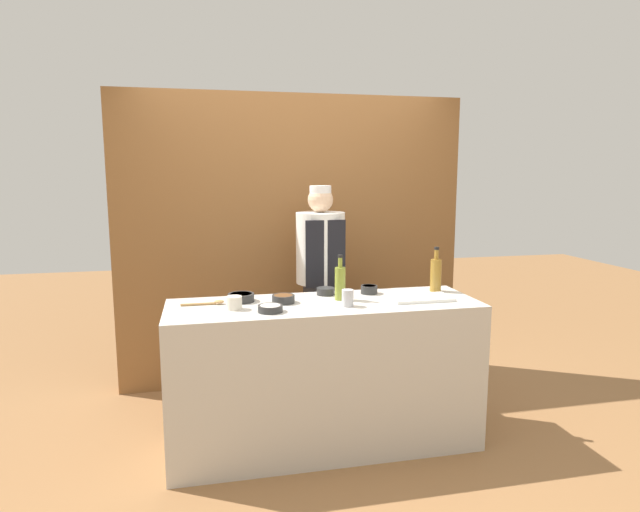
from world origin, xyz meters
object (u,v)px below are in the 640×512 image
Objects in this scene: sauce_bowl_green at (326,291)px; sauce_bowl_orange at (241,297)px; sauce_bowl_brown at (283,298)px; cup_cream at (234,303)px; sauce_bowl_white at (270,308)px; bottle_vinegar at (436,274)px; bottle_oil at (340,282)px; cutting_board at (420,298)px; sauce_bowl_red at (369,289)px; chef_center at (320,287)px; wooden_spoon at (209,303)px; cup_steel at (348,298)px.

sauce_bowl_green is 0.72× the size of sauce_bowl_orange.
cup_cream is (-0.31, -0.10, 0.01)m from sauce_bowl_brown.
bottle_vinegar is (1.19, 0.31, 0.10)m from sauce_bowl_white.
bottle_oil is (0.48, 0.21, 0.09)m from sauce_bowl_white.
sauce_bowl_green is 0.35m from sauce_bowl_brown.
sauce_bowl_green reaches higher than cutting_board.
sauce_bowl_red is (0.72, 0.34, 0.01)m from sauce_bowl_white.
cutting_board is at bearing -9.78° from sauce_bowl_orange.
bottle_vinegar is at bearing 5.63° from sauce_bowl_brown.
cutting_board is at bearing -6.72° from sauce_bowl_brown.
sauce_bowl_orange is 1.78× the size of cup_cream.
chef_center is (0.07, 0.48, -0.08)m from sauce_bowl_green.
sauce_bowl_brown is at bearing -179.48° from bottle_oil.
bottle_vinegar reaches higher than sauce_bowl_green.
cup_cream is at bearing -171.50° from bottle_oil.
wooden_spoon is (-1.34, 0.15, 0.00)m from cutting_board.
cutting_board is 1.49× the size of wooden_spoon.
sauce_bowl_white is 0.47× the size of bottle_vinegar.
cup_cream is at bearing -133.09° from chef_center.
cup_cream is 0.91× the size of cup_steel.
cup_steel is at bearing -172.35° from cutting_board.
cup_cream is at bearing 152.80° from sauce_bowl_white.
sauce_bowl_orange is 0.10× the size of chef_center.
sauce_bowl_brown is at bearing -152.16° from sauce_bowl_green.
bottle_oil is at bearing 168.15° from cutting_board.
wooden_spoon is at bearing -144.56° from chef_center.
cup_cream is at bearing 179.76° from cutting_board.
sauce_bowl_red reaches higher than sauce_bowl_green.
cutting_board is at bearing -56.31° from chef_center.
cutting_board is (1.14, -0.20, -0.02)m from sauce_bowl_orange.
sauce_bowl_white is 1.00m from cutting_board.
cutting_board is 0.31m from bottle_vinegar.
bottle_vinegar is at bearing 21.49° from cup_steel.
bottle_vinegar is at bearing -37.64° from chef_center.
cutting_board is 0.52m from cup_steel.
sauce_bowl_orange is 0.85m from chef_center.
sauce_bowl_brown is at bearing -120.68° from chef_center.
sauce_bowl_red is 1.07m from wooden_spoon.
sauce_bowl_green is at bearing 8.73° from wooden_spoon.
sauce_bowl_red is 0.07× the size of chef_center.
cutting_board is 0.24× the size of chef_center.
cup_cream reaches higher than sauce_bowl_orange.
cup_steel is at bearing -158.51° from bottle_vinegar.
wooden_spoon is at bearing -167.02° from sauce_bowl_orange.
sauce_bowl_brown is 0.49× the size of bottle_oil.
sauce_bowl_brown is 0.41m from cup_steel.
chef_center is at bearing 59.95° from sauce_bowl_white.
sauce_bowl_brown is 1.09m from bottle_vinegar.
cup_cream is at bearing -106.00° from sauce_bowl_orange.
bottle_oil reaches higher than sauce_bowl_green.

